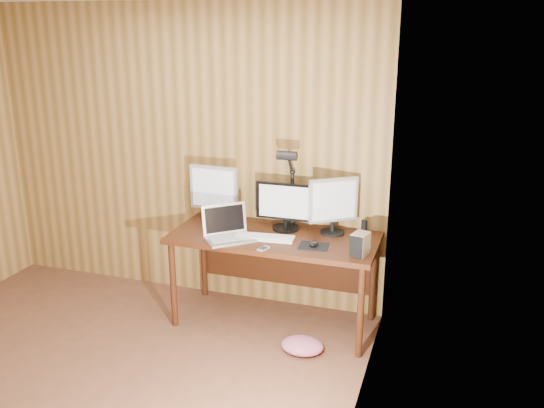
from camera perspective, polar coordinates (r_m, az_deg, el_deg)
The scene contains 14 objects.
room_shell at distance 3.39m, azimuth -23.93°, elevation -2.39°, with size 4.00×4.00×4.00m.
desk at distance 4.56m, azimuth 0.48°, elevation -4.27°, with size 1.60×0.70×0.75m.
monitor_center at distance 4.53m, azimuth 1.37°, elevation -0.18°, with size 0.49×0.21×0.38m.
monitor_left at distance 4.72m, azimuth -5.76°, elevation 1.20°, with size 0.42×0.20×0.47m.
monitor_right at distance 4.44m, azimuth 6.09°, elevation -0.03°, with size 0.34×0.26×0.44m.
laptop at distance 4.39m, azimuth -4.44°, elevation -2.63°, with size 0.44×0.43×0.25m.
keyboard at distance 4.39m, azimuth -0.83°, elevation -3.32°, with size 0.48×0.19×0.02m.
mousepad at distance 4.25m, azimuth 4.15°, elevation -4.19°, with size 0.22×0.18×0.00m, color black.
mouse at distance 4.24m, azimuth 4.16°, elevation -3.93°, with size 0.07×0.11×0.04m, color black.
hard_drive at distance 4.11m, azimuth 8.72°, elevation -3.95°, with size 0.13×0.17×0.16m.
phone at distance 4.18m, azimuth -0.85°, elevation -4.44°, with size 0.08×0.11×0.01m.
speaker at distance 4.52m, azimuth 9.12°, elevation -2.28°, with size 0.05×0.05×0.11m, color black.
desk_lamp at distance 4.52m, azimuth 1.73°, elevation 2.76°, with size 0.16×0.22×0.68m.
fabric_pile at distance 4.36m, azimuth 3.02°, elevation -13.85°, with size 0.32×0.26×0.10m, color #B35677, non-canonical shape.
Camera 1 is at (2.21, -2.35, 2.31)m, focal length 38.00 mm.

